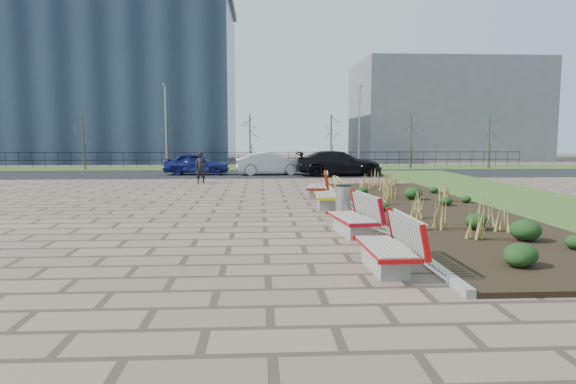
{
  "coord_description": "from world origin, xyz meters",
  "views": [
    {
      "loc": [
        0.7,
        -11.45,
        2.49
      ],
      "look_at": [
        1.5,
        3.0,
        0.9
      ],
      "focal_mm": 32.0,
      "sensor_mm": 36.0,
      "label": 1
    }
  ],
  "objects": [
    {
      "name": "car_blue",
      "position": [
        -3.3,
        21.43,
        0.72
      ],
      "size": [
        4.15,
        1.76,
        1.4
      ],
      "primitive_type": "imported",
      "rotation": [
        0.0,
        0.0,
        1.54
      ],
      "color": "navy",
      "rests_on": "road"
    },
    {
      "name": "tree_e",
      "position": [
        12.0,
        26.5,
        2.04
      ],
      "size": [
        1.4,
        1.4,
        4.0
      ],
      "primitive_type": null,
      "color": "#4C3D2D",
      "rests_on": "grass_verge_far"
    },
    {
      "name": "tree_c",
      "position": [
        0.0,
        26.5,
        2.04
      ],
      "size": [
        1.4,
        1.4,
        4.0
      ],
      "primitive_type": null,
      "color": "#4C3D2D",
      "rests_on": "grass_verge_far"
    },
    {
      "name": "car_silver",
      "position": [
        1.36,
        21.21,
        0.73
      ],
      "size": [
        4.47,
        1.97,
        1.43
      ],
      "primitive_type": "imported",
      "rotation": [
        0.0,
        0.0,
        1.68
      ],
      "color": "#B3B6BB",
      "rests_on": "road"
    },
    {
      "name": "lamp_east",
      "position": [
        8.0,
        26.0,
        3.04
      ],
      "size": [
        0.24,
        0.6,
        6.0
      ],
      "primitive_type": null,
      "color": "gray",
      "rests_on": "grass_verge_far"
    },
    {
      "name": "pedestrian",
      "position": [
        -2.38,
        15.6,
        0.83
      ],
      "size": [
        0.61,
        0.41,
        1.66
      ],
      "primitive_type": "imported",
      "rotation": [
        0.0,
        0.0,
        -0.02
      ],
      "color": "black",
      "rests_on": "ground"
    },
    {
      "name": "bench_a",
      "position": [
        3.0,
        -2.25,
        0.5
      ],
      "size": [
        0.95,
        2.12,
        1.0
      ],
      "primitive_type": null,
      "rotation": [
        0.0,
        0.0,
        0.02
      ],
      "color": "red",
      "rests_on": "ground"
    },
    {
      "name": "bench_b",
      "position": [
        3.0,
        1.21,
        0.5
      ],
      "size": [
        1.18,
        2.2,
        1.0
      ],
      "primitive_type": null,
      "rotation": [
        0.0,
        0.0,
        0.14
      ],
      "color": "red",
      "rests_on": "ground"
    },
    {
      "name": "grass_verge_far",
      "position": [
        0.0,
        28.0,
        0.02
      ],
      "size": [
        80.0,
        5.0,
        0.04
      ],
      "primitive_type": "cube",
      "color": "#33511E",
      "rests_on": "ground"
    },
    {
      "name": "planting_bed",
      "position": [
        6.25,
        5.0,
        0.05
      ],
      "size": [
        4.5,
        18.0,
        0.1
      ],
      "primitive_type": "cube",
      "color": "black",
      "rests_on": "ground"
    },
    {
      "name": "tree_a",
      "position": [
        -12.0,
        26.5,
        2.04
      ],
      "size": [
        1.4,
        1.4,
        4.0
      ],
      "primitive_type": null,
      "color": "#4C3D2D",
      "rests_on": "grass_verge_far"
    },
    {
      "name": "ground",
      "position": [
        0.0,
        0.0,
        0.0
      ],
      "size": [
        120.0,
        120.0,
        0.0
      ],
      "primitive_type": "plane",
      "color": "#765F51",
      "rests_on": "ground"
    },
    {
      "name": "building_glass",
      "position": [
        -22.0,
        40.0,
        7.5
      ],
      "size": [
        40.0,
        14.0,
        15.0
      ],
      "primitive_type": "cube",
      "color": "#192338",
      "rests_on": "ground"
    },
    {
      "name": "litter_bin",
      "position": [
        3.27,
        4.22,
        0.48
      ],
      "size": [
        0.44,
        0.44,
        0.96
      ],
      "primitive_type": "cylinder",
      "color": "#B2B2B7",
      "rests_on": "ground"
    },
    {
      "name": "bench_c",
      "position": [
        3.0,
        6.14,
        0.5
      ],
      "size": [
        1.04,
        2.16,
        1.0
      ],
      "primitive_type": null,
      "rotation": [
        0.0,
        0.0,
        -0.07
      ],
      "color": "yellow",
      "rests_on": "ground"
    },
    {
      "name": "building_grey",
      "position": [
        20.0,
        42.0,
        5.0
      ],
      "size": [
        18.0,
        12.0,
        10.0
      ],
      "primitive_type": "cube",
      "color": "slate",
      "rests_on": "ground"
    },
    {
      "name": "railing_fence",
      "position": [
        0.0,
        29.5,
        0.64
      ],
      "size": [
        44.0,
        0.1,
        1.2
      ],
      "primitive_type": null,
      "color": "black",
      "rests_on": "grass_verge_far"
    },
    {
      "name": "road",
      "position": [
        0.0,
        22.0,
        0.01
      ],
      "size": [
        80.0,
        7.0,
        0.02
      ],
      "primitive_type": "cube",
      "color": "black",
      "rests_on": "ground"
    },
    {
      "name": "tree_d",
      "position": [
        6.0,
        26.5,
        2.04
      ],
      "size": [
        1.4,
        1.4,
        4.0
      ],
      "primitive_type": null,
      "color": "#4C3D2D",
      "rests_on": "grass_verge_far"
    },
    {
      "name": "bench_d",
      "position": [
        3.0,
        9.19,
        0.5
      ],
      "size": [
        1.15,
        2.2,
        1.0
      ],
      "primitive_type": null,
      "rotation": [
        0.0,
        0.0,
        -0.12
      ],
      "color": "#A5180B",
      "rests_on": "ground"
    },
    {
      "name": "tree_b",
      "position": [
        -6.0,
        26.5,
        2.04
      ],
      "size": [
        1.4,
        1.4,
        4.0
      ],
      "primitive_type": null,
      "color": "#4C3D2D",
      "rests_on": "grass_verge_far"
    },
    {
      "name": "grass_verge_near",
      "position": [
        11.0,
        5.0,
        0.02
      ],
      "size": [
        5.0,
        38.0,
        0.04
      ],
      "primitive_type": "cube",
      "color": "#33511E",
      "rests_on": "ground"
    },
    {
      "name": "planting_curb",
      "position": [
        3.92,
        5.0,
        0.07
      ],
      "size": [
        0.16,
        18.0,
        0.15
      ],
      "primitive_type": "cube",
      "color": "gray",
      "rests_on": "ground"
    },
    {
      "name": "lamp_west",
      "position": [
        -6.0,
        26.0,
        3.04
      ],
      "size": [
        0.24,
        0.6,
        6.0
      ],
      "primitive_type": null,
      "color": "gray",
      "rests_on": "grass_verge_far"
    },
    {
      "name": "car_black",
      "position": [
        5.62,
        20.19,
        0.79
      ],
      "size": [
        5.31,
        2.16,
        1.54
      ],
      "primitive_type": "imported",
      "rotation": [
        0.0,
        0.0,
        1.57
      ],
      "color": "black",
      "rests_on": "road"
    },
    {
      "name": "tree_f",
      "position": [
        18.0,
        26.5,
        2.04
      ],
      "size": [
        1.4,
        1.4,
        4.0
      ],
      "primitive_type": null,
      "color": "#4C3D2D",
      "rests_on": "grass_verge_far"
    }
  ]
}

